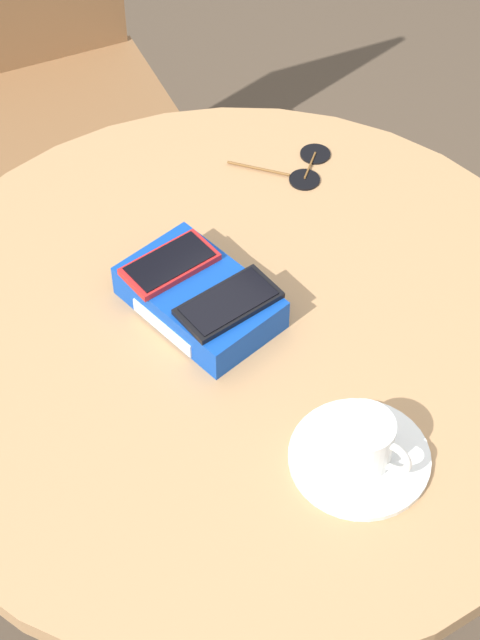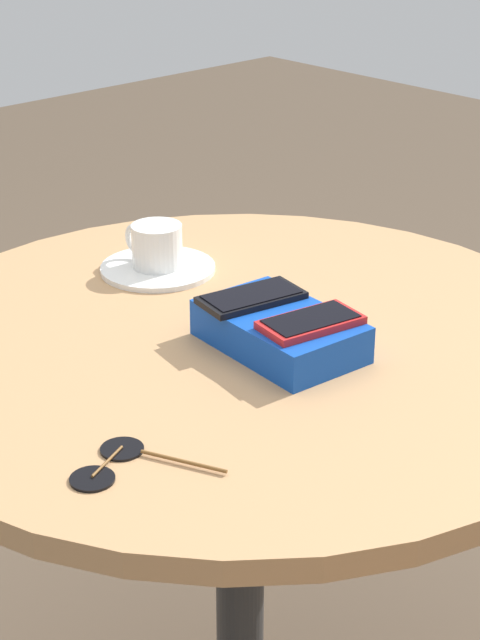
{
  "view_description": "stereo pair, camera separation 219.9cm",
  "coord_description": "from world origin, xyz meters",
  "px_view_note": "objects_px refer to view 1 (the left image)",
  "views": [
    {
      "loc": [
        0.6,
        -0.68,
        1.82
      ],
      "look_at": [
        0.0,
        0.0,
        0.77
      ],
      "focal_mm": 60.0,
      "sensor_mm": 36.0,
      "label": 1
    },
    {
      "loc": [
        -0.91,
        0.85,
        1.35
      ],
      "look_at": [
        0.0,
        0.0,
        0.77
      ],
      "focal_mm": 60.0,
      "sensor_mm": 36.0,
      "label": 2
    }
  ],
  "objects_px": {
    "round_table": "(240,397)",
    "sunglasses": "(305,167)",
    "saucer": "(359,458)",
    "chair_near_window": "(51,96)",
    "coffee_cup": "(364,441)",
    "phone_red": "(170,264)",
    "phone_black": "(229,303)",
    "phone_box": "(199,298)"
  },
  "relations": [
    {
      "from": "chair_near_window",
      "to": "round_table",
      "type": "bearing_deg",
      "value": -24.53
    },
    {
      "from": "phone_red",
      "to": "phone_black",
      "type": "xyz_separation_m",
      "value": [
        0.1,
        -0.0,
        -0.0
      ]
    },
    {
      "from": "phone_red",
      "to": "phone_black",
      "type": "bearing_deg",
      "value": -0.04
    },
    {
      "from": "round_table",
      "to": "sunglasses",
      "type": "distance_m",
      "value": 0.37
    },
    {
      "from": "phone_black",
      "to": "chair_near_window",
      "type": "height_order",
      "value": "chair_near_window"
    },
    {
      "from": "round_table",
      "to": "phone_black",
      "type": "relative_size",
      "value": 6.59
    },
    {
      "from": "round_table",
      "to": "phone_black",
      "type": "xyz_separation_m",
      "value": [
        -0.01,
        -0.01,
        0.2
      ]
    },
    {
      "from": "saucer",
      "to": "coffee_cup",
      "type": "bearing_deg",
      "value": 6.53
    },
    {
      "from": "round_table",
      "to": "phone_box",
      "type": "height_order",
      "value": "phone_box"
    },
    {
      "from": "sunglasses",
      "to": "saucer",
      "type": "bearing_deg",
      "value": -43.85
    },
    {
      "from": "saucer",
      "to": "sunglasses",
      "type": "xyz_separation_m",
      "value": [
        -0.38,
        0.36,
        -0.0
      ]
    },
    {
      "from": "sunglasses",
      "to": "chair_near_window",
      "type": "height_order",
      "value": "chair_near_window"
    },
    {
      "from": "round_table",
      "to": "sunglasses",
      "type": "height_order",
      "value": "sunglasses"
    },
    {
      "from": "phone_red",
      "to": "sunglasses",
      "type": "xyz_separation_m",
      "value": [
        -0.02,
        0.32,
        -0.05
      ]
    },
    {
      "from": "phone_box",
      "to": "saucer",
      "type": "height_order",
      "value": "phone_box"
    },
    {
      "from": "round_table",
      "to": "coffee_cup",
      "type": "bearing_deg",
      "value": -13.49
    },
    {
      "from": "round_table",
      "to": "saucer",
      "type": "height_order",
      "value": "saucer"
    },
    {
      "from": "coffee_cup",
      "to": "chair_near_window",
      "type": "distance_m",
      "value": 1.23
    },
    {
      "from": "round_table",
      "to": "chair_near_window",
      "type": "height_order",
      "value": "chair_near_window"
    },
    {
      "from": "phone_black",
      "to": "phone_red",
      "type": "bearing_deg",
      "value": 179.96
    },
    {
      "from": "phone_box",
      "to": "coffee_cup",
      "type": "bearing_deg",
      "value": -9.17
    },
    {
      "from": "saucer",
      "to": "chair_near_window",
      "type": "height_order",
      "value": "chair_near_window"
    },
    {
      "from": "phone_box",
      "to": "saucer",
      "type": "relative_size",
      "value": 1.28
    },
    {
      "from": "chair_near_window",
      "to": "coffee_cup",
      "type": "bearing_deg",
      "value": -22.23
    },
    {
      "from": "phone_red",
      "to": "saucer",
      "type": "distance_m",
      "value": 0.36
    },
    {
      "from": "phone_black",
      "to": "coffee_cup",
      "type": "xyz_separation_m",
      "value": [
        0.25,
        -0.05,
        -0.01
      ]
    },
    {
      "from": "round_table",
      "to": "phone_black",
      "type": "bearing_deg",
      "value": -138.73
    },
    {
      "from": "phone_red",
      "to": "coffee_cup",
      "type": "bearing_deg",
      "value": -7.74
    },
    {
      "from": "phone_red",
      "to": "chair_near_window",
      "type": "distance_m",
      "value": 0.9
    },
    {
      "from": "saucer",
      "to": "round_table",
      "type": "bearing_deg",
      "value": 166.33
    },
    {
      "from": "coffee_cup",
      "to": "chair_near_window",
      "type": "relative_size",
      "value": 0.11
    },
    {
      "from": "sunglasses",
      "to": "chair_near_window",
      "type": "relative_size",
      "value": 0.15
    },
    {
      "from": "phone_box",
      "to": "coffee_cup",
      "type": "relative_size",
      "value": 2.12
    },
    {
      "from": "round_table",
      "to": "sunglasses",
      "type": "bearing_deg",
      "value": 114.49
    },
    {
      "from": "phone_black",
      "to": "sunglasses",
      "type": "distance_m",
      "value": 0.34
    },
    {
      "from": "phone_red",
      "to": "round_table",
      "type": "bearing_deg",
      "value": 4.75
    },
    {
      "from": "phone_box",
      "to": "saucer",
      "type": "bearing_deg",
      "value": -9.29
    },
    {
      "from": "phone_red",
      "to": "saucer",
      "type": "xyz_separation_m",
      "value": [
        0.35,
        -0.05,
        -0.05
      ]
    },
    {
      "from": "phone_box",
      "to": "sunglasses",
      "type": "relative_size",
      "value": 1.61
    },
    {
      "from": "coffee_cup",
      "to": "phone_black",
      "type": "bearing_deg",
      "value": 169.16
    },
    {
      "from": "phone_box",
      "to": "phone_black",
      "type": "relative_size",
      "value": 1.53
    },
    {
      "from": "sunglasses",
      "to": "chair_near_window",
      "type": "xyz_separation_m",
      "value": [
        -0.72,
        0.08,
        -0.28
      ]
    }
  ]
}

